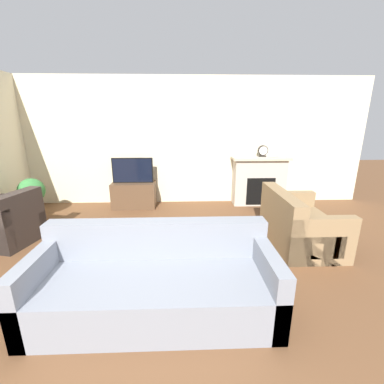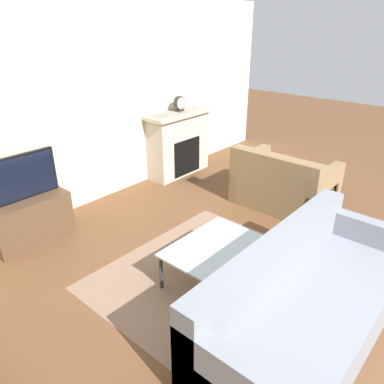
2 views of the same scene
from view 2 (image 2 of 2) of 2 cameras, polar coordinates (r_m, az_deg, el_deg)
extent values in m
cube|color=beige|center=(5.00, -21.19, 11.01)|extent=(8.85, 0.06, 2.70)
cube|color=#896B56|center=(3.97, 2.56, -12.55)|extent=(2.18, 1.88, 0.00)
cube|color=#BCB2A3|center=(6.27, -2.12, 7.42)|extent=(1.10, 0.39, 1.05)
cube|color=black|center=(6.20, -0.73, 5.37)|extent=(0.61, 0.01, 0.59)
cube|color=beige|center=(6.11, -1.98, 11.85)|extent=(1.22, 0.45, 0.05)
cube|color=brown|center=(4.81, -23.62, -3.82)|extent=(0.90, 0.47, 0.54)
cube|color=black|center=(4.59, -24.75, 2.02)|extent=(0.84, 0.05, 0.52)
cube|color=black|center=(4.57, -24.60, 1.94)|extent=(0.80, 0.01, 0.48)
cube|color=gray|center=(3.36, 17.55, -17.52)|extent=(2.30, 0.92, 0.42)
cube|color=gray|center=(3.22, 12.61, -9.64)|extent=(2.30, 0.20, 0.40)
cube|color=gray|center=(4.14, 24.14, -7.76)|extent=(0.14, 0.92, 0.66)
cube|color=#8C704C|center=(5.43, 13.79, 0.23)|extent=(0.87, 1.28, 0.42)
cube|color=#8C704C|center=(4.99, 12.43, 3.29)|extent=(0.20, 1.28, 0.40)
cube|color=#8C704C|center=(5.17, 19.46, -0.32)|extent=(0.87, 0.14, 0.66)
cube|color=#8C704C|center=(5.63, 8.83, 2.94)|extent=(0.87, 0.14, 0.66)
cylinder|color=#333338|center=(3.40, 2.61, -16.06)|extent=(0.04, 0.04, 0.37)
cylinder|color=#333338|center=(4.01, 10.85, -9.38)|extent=(0.04, 0.04, 0.37)
cylinder|color=#333338|center=(3.72, -4.73, -12.05)|extent=(0.04, 0.04, 0.37)
cylinder|color=#333338|center=(4.28, 3.99, -6.54)|extent=(0.04, 0.04, 0.37)
cube|color=silver|center=(3.72, 3.47, -8.32)|extent=(0.98, 0.68, 0.02)
cube|color=#28231E|center=(6.16, -1.90, 12.33)|extent=(0.15, 0.07, 0.03)
cylinder|color=#28231E|center=(6.13, -1.92, 13.44)|extent=(0.21, 0.07, 0.21)
cylinder|color=white|center=(6.11, -1.66, 13.39)|extent=(0.18, 0.00, 0.18)
camera|label=1|loc=(3.04, 65.27, -0.50)|focal=24.00mm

